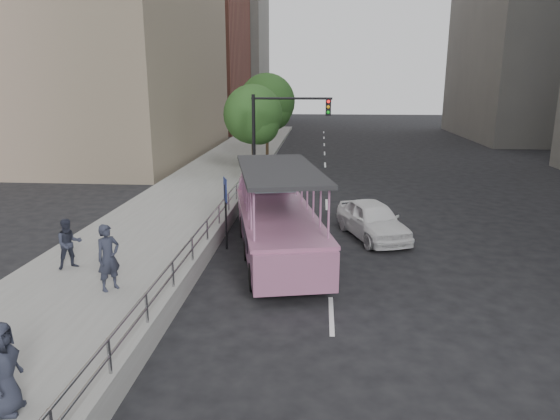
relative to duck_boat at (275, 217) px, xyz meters
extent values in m
plane|color=black|center=(0.94, -3.20, -1.17)|extent=(160.00, 160.00, 0.00)
cube|color=#9D9E98|center=(-4.81, 6.80, -1.02)|extent=(5.50, 80.00, 0.30)
cube|color=#A7A7A2|center=(-2.18, -1.20, -0.69)|extent=(0.24, 30.00, 0.36)
cylinder|color=#9D9EA2|center=(-2.18, -9.20, -0.16)|extent=(0.07, 0.07, 0.70)
cylinder|color=#9D9EA2|center=(-2.18, -7.20, -0.16)|extent=(0.07, 0.07, 0.70)
cylinder|color=#9D9EA2|center=(-2.18, -5.20, -0.16)|extent=(0.07, 0.07, 0.70)
cylinder|color=#9D9EA2|center=(-2.18, -3.20, -0.16)|extent=(0.07, 0.07, 0.70)
cylinder|color=#9D9EA2|center=(-2.18, -1.20, -0.16)|extent=(0.07, 0.07, 0.70)
cylinder|color=#9D9EA2|center=(-2.18, 0.80, -0.16)|extent=(0.07, 0.07, 0.70)
cylinder|color=#9D9EA2|center=(-2.18, 2.80, -0.16)|extent=(0.07, 0.07, 0.70)
cylinder|color=#9D9EA2|center=(-2.18, 4.80, -0.16)|extent=(0.07, 0.07, 0.70)
cylinder|color=#9D9EA2|center=(-2.18, 6.80, -0.16)|extent=(0.07, 0.07, 0.70)
cylinder|color=#9D9EA2|center=(-2.18, 8.80, -0.16)|extent=(0.07, 0.07, 0.70)
cylinder|color=#9D9EA2|center=(-2.18, -1.20, -0.16)|extent=(0.06, 22.00, 0.06)
cylinder|color=#9D9EA2|center=(-2.18, -1.20, 0.17)|extent=(0.06, 22.00, 0.06)
cylinder|color=black|center=(-0.23, -3.77, -0.76)|extent=(0.48, 0.87, 0.82)
cylinder|color=black|center=(1.73, -3.36, -0.76)|extent=(0.48, 0.87, 0.82)
cylinder|color=black|center=(-0.76, -1.27, -0.76)|extent=(0.48, 0.87, 0.82)
cylinder|color=black|center=(1.21, -0.86, -0.76)|extent=(0.48, 0.87, 0.82)
cylinder|color=black|center=(-1.28, 1.23, -0.76)|extent=(0.48, 0.87, 0.82)
cylinder|color=black|center=(0.68, 1.64, -0.76)|extent=(0.48, 0.87, 0.82)
cube|color=#B2719D|center=(0.19, -0.89, -0.24)|extent=(3.77, 7.79, 1.14)
cube|color=#B2719D|center=(-0.72, 3.40, -0.01)|extent=(2.59, 2.36, 1.43)
cylinder|color=#B2719D|center=(-0.87, 4.16, 0.27)|extent=(2.23, 1.07, 2.14)
cube|color=#9F5C81|center=(0.98, -4.68, -0.24)|extent=(2.30, 0.78, 1.14)
cube|color=#9F5C81|center=(0.19, -0.89, 0.39)|extent=(3.94, 8.08, 0.11)
cube|color=#252528|center=(0.26, -1.24, 1.92)|extent=(3.61, 6.39, 0.13)
cube|color=gray|center=(-0.39, 1.84, 0.94)|extent=(2.09, 0.62, 0.96)
cube|color=#B2719D|center=(-0.47, 2.24, 0.67)|extent=(2.15, 1.31, 0.46)
imported|color=white|center=(3.62, 1.61, -0.46)|extent=(2.94, 4.52, 1.43)
imported|color=#282B3B|center=(-4.10, -4.70, 0.05)|extent=(0.75, 0.81, 1.85)
imported|color=#282B3B|center=(-5.98, -3.20, -0.10)|extent=(0.96, 0.93, 1.55)
imported|color=#282B3B|center=(-3.72, -9.93, -0.03)|extent=(0.63, 0.88, 1.68)
cylinder|color=black|center=(-1.72, -0.20, 0.01)|extent=(0.08, 0.08, 2.36)
cube|color=navy|center=(-1.72, -0.20, 1.00)|extent=(0.23, 0.55, 0.85)
cube|color=white|center=(-1.69, -0.20, 1.00)|extent=(0.14, 0.36, 0.52)
cylinder|color=black|center=(-1.96, 9.30, 1.43)|extent=(0.18, 0.18, 5.20)
cylinder|color=black|center=(0.04, 9.30, 3.83)|extent=(4.20, 0.12, 0.12)
cube|color=black|center=(1.94, 9.30, 3.38)|extent=(0.28, 0.22, 0.85)
sphere|color=red|center=(1.94, 9.17, 3.68)|extent=(0.16, 0.16, 0.16)
cylinder|color=#3A2B1A|center=(-2.46, 12.80, 0.37)|extent=(0.22, 0.22, 3.08)
sphere|color=#2E5020|center=(-2.46, 12.80, 2.79)|extent=(3.52, 3.52, 3.52)
sphere|color=#2E5020|center=(-2.06, 12.50, 2.24)|extent=(2.42, 2.42, 2.42)
cylinder|color=#3A2B1A|center=(-2.26, 18.80, 0.56)|extent=(0.22, 0.22, 3.47)
sphere|color=#2E5020|center=(-2.26, 18.80, 3.29)|extent=(3.97, 3.97, 3.97)
sphere|color=#2E5020|center=(-1.86, 18.50, 2.67)|extent=(2.73, 2.73, 2.73)
cube|color=brown|center=(-17.06, 44.80, 11.83)|extent=(18.00, 16.00, 26.00)
cube|color=slate|center=(-15.06, 60.80, 8.83)|extent=(16.00, 14.00, 20.00)
camera|label=1|loc=(1.57, -17.02, 4.67)|focal=32.00mm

